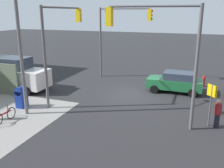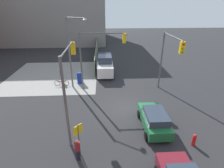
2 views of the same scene
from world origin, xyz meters
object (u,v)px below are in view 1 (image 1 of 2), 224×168
(fire_hydrant, at_px, (203,81))
(pedestrian_waiting, at_px, (218,113))
(traffic_signal_se_corner, at_px, (119,29))
(bicycle_leaning_on_fence, at_px, (5,116))
(street_lamp_corner, at_px, (26,37))
(traffic_signal_ne_corner, at_px, (60,35))
(van_white_delivery, at_px, (15,74))
(mailbox_blue, at_px, (21,96))
(sedan_green, at_px, (176,82))
(traffic_signal_nw_corner, at_px, (160,42))

(fire_hydrant, height_order, pedestrian_waiting, pedestrian_waiting)
(traffic_signal_se_corner, bearing_deg, bicycle_leaning_on_fence, 75.71)
(fire_hydrant, distance_m, bicycle_leaning_on_fence, 15.56)
(street_lamp_corner, bearing_deg, traffic_signal_ne_corner, -99.80)
(street_lamp_corner, relative_size, van_white_delivery, 1.48)
(mailbox_blue, xyz_separation_m, sedan_green, (-9.15, -6.89, 0.08))
(traffic_signal_se_corner, height_order, fire_hydrant, traffic_signal_se_corner)
(traffic_signal_ne_corner, xyz_separation_m, fire_hydrant, (-9.50, -6.78, -4.12))
(traffic_signal_se_corner, distance_m, traffic_signal_ne_corner, 7.33)
(traffic_signal_nw_corner, distance_m, pedestrian_waiting, 5.00)
(traffic_signal_ne_corner, height_order, street_lamp_corner, street_lamp_corner)
(traffic_signal_nw_corner, relative_size, sedan_green, 1.55)
(traffic_signal_ne_corner, relative_size, fire_hydrant, 6.91)
(mailbox_blue, bearing_deg, street_lamp_corner, 157.83)
(sedan_green, xyz_separation_m, bicycle_leaning_on_fence, (8.55, 9.09, -0.50))
(traffic_signal_nw_corner, bearing_deg, van_white_delivery, -12.68)
(traffic_signal_se_corner, distance_m, sedan_green, 7.20)
(traffic_signal_ne_corner, height_order, fire_hydrant, traffic_signal_ne_corner)
(traffic_signal_nw_corner, distance_m, bicycle_leaning_on_fence, 9.62)
(street_lamp_corner, bearing_deg, pedestrian_waiting, -171.12)
(street_lamp_corner, bearing_deg, traffic_signal_nw_corner, -172.59)
(traffic_signal_se_corner, xyz_separation_m, traffic_signal_ne_corner, (1.88, 7.08, 0.01))
(street_lamp_corner, relative_size, sedan_green, 1.91)
(traffic_signal_nw_corner, height_order, mailbox_blue, traffic_signal_nw_corner)
(sedan_green, height_order, pedestrian_waiting, sedan_green)
(traffic_signal_ne_corner, relative_size, sedan_green, 1.55)
(traffic_signal_nw_corner, distance_m, traffic_signal_ne_corner, 7.35)
(van_white_delivery, relative_size, pedestrian_waiting, 3.35)
(street_lamp_corner, distance_m, pedestrian_waiting, 11.60)
(sedan_green, height_order, van_white_delivery, van_white_delivery)
(traffic_signal_nw_corner, xyz_separation_m, street_lamp_corner, (7.60, 0.99, 0.10))
(traffic_signal_ne_corner, distance_m, van_white_delivery, 5.98)
(van_white_delivery, xyz_separation_m, pedestrian_waiting, (-15.20, 2.00, -0.45))
(van_white_delivery, bearing_deg, traffic_signal_nw_corner, 167.32)
(van_white_delivery, bearing_deg, street_lamp_corner, 140.05)
(traffic_signal_se_corner, bearing_deg, mailbox_blue, 69.36)
(traffic_signal_nw_corner, bearing_deg, bicycle_leaning_on_fence, 18.20)
(traffic_signal_ne_corner, bearing_deg, traffic_signal_se_corner, -104.87)
(mailbox_blue, xyz_separation_m, pedestrian_waiting, (-12.00, -1.20, 0.07))
(mailbox_blue, bearing_deg, traffic_signal_se_corner, -110.64)
(bicycle_leaning_on_fence, bearing_deg, sedan_green, -133.24)
(fire_hydrant, distance_m, pedestrian_waiting, 8.05)
(fire_hydrant, height_order, bicycle_leaning_on_fence, bicycle_leaning_on_fence)
(traffic_signal_se_corner, bearing_deg, street_lamp_corner, 76.59)
(sedan_green, bearing_deg, traffic_signal_nw_corner, 86.89)
(van_white_delivery, bearing_deg, sedan_green, -163.35)
(fire_hydrant, distance_m, van_white_delivery, 15.62)
(street_lamp_corner, bearing_deg, van_white_delivery, -39.95)
(mailbox_blue, bearing_deg, van_white_delivery, -44.96)
(sedan_green, bearing_deg, bicycle_leaning_on_fence, 46.76)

